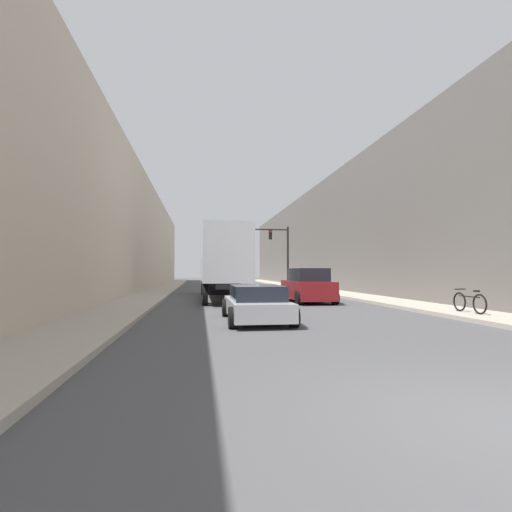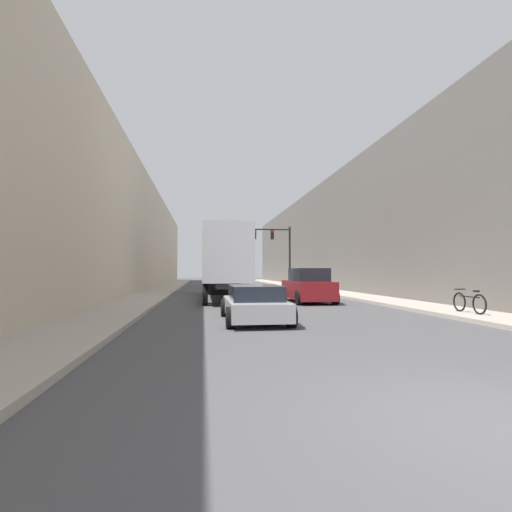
% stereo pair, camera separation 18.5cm
% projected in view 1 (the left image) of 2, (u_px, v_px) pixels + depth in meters
% --- Properties ---
extents(sidewalk_right, '(2.49, 80.00, 0.15)m').
position_uv_depth(sidewalk_right, '(314.00, 289.00, 34.90)').
color(sidewalk_right, '#B2A899').
rests_on(sidewalk_right, ground).
extents(sidewalk_left, '(2.49, 80.00, 0.15)m').
position_uv_depth(sidewalk_left, '(160.00, 290.00, 33.04)').
color(sidewalk_left, '#B2A899').
rests_on(sidewalk_left, ground).
extents(building_right, '(6.00, 80.00, 10.05)m').
position_uv_depth(building_right, '(360.00, 234.00, 35.68)').
color(building_right, '#66605B').
rests_on(building_right, ground).
extents(building_left, '(6.00, 80.00, 9.95)m').
position_uv_depth(building_left, '(107.00, 231.00, 32.63)').
color(building_left, beige).
rests_on(building_left, ground).
extents(semi_truck, '(2.45, 12.81, 4.03)m').
position_uv_depth(semi_truck, '(222.00, 262.00, 24.64)').
color(semi_truck, silver).
rests_on(semi_truck, ground).
extents(sedan_car, '(2.06, 4.50, 1.20)m').
position_uv_depth(sedan_car, '(256.00, 304.00, 13.28)').
color(sedan_car, '#B7B7BC').
rests_on(sedan_car, ground).
extents(suv_car, '(2.12, 4.89, 1.83)m').
position_uv_depth(suv_car, '(307.00, 286.00, 21.53)').
color(suv_car, maroon).
rests_on(suv_car, ground).
extents(traffic_signal_gantry, '(5.29, 0.35, 6.03)m').
position_uv_depth(traffic_signal_gantry, '(276.00, 246.00, 38.84)').
color(traffic_signal_gantry, black).
rests_on(traffic_signal_gantry, ground).
extents(parked_bicycle, '(0.44, 1.82, 0.86)m').
position_uv_depth(parked_bicycle, '(469.00, 302.00, 14.59)').
color(parked_bicycle, black).
rests_on(parked_bicycle, sidewalk_right).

